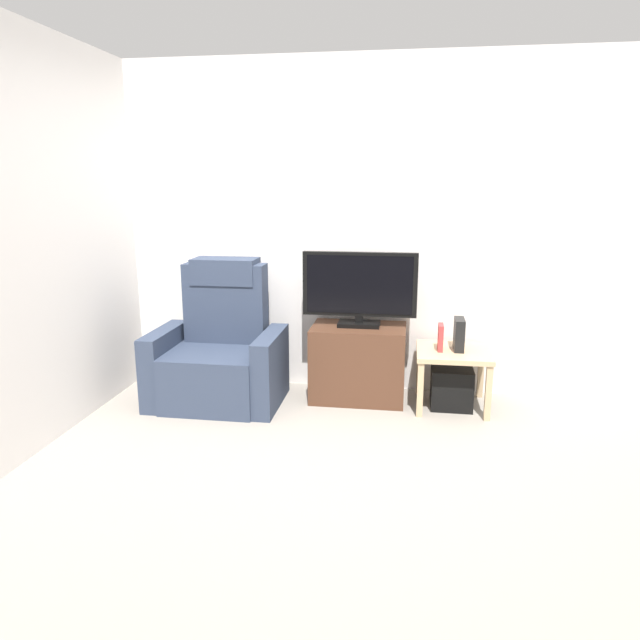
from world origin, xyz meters
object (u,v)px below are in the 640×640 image
at_px(tv_stand, 358,362).
at_px(television, 360,287).
at_px(book_upright, 441,337).
at_px(recliner_armchair, 220,353).
at_px(game_console, 459,334).
at_px(side_table, 453,359).
at_px(subwoofer_box, 451,387).

relative_size(tv_stand, television, 0.83).
bearing_deg(book_upright, recliner_armchair, -176.73).
relative_size(tv_stand, game_console, 3.03).
bearing_deg(book_upright, side_table, 11.31).
distance_m(television, recliner_armchair, 1.19).
height_order(recliner_armchair, side_table, recliner_armchair).
xyz_separation_m(side_table, subwoofer_box, (-0.00, -0.00, -0.22)).
xyz_separation_m(tv_stand, book_upright, (0.61, -0.09, 0.25)).
bearing_deg(subwoofer_box, book_upright, -168.69).
relative_size(television, game_console, 3.66).
relative_size(recliner_armchair, book_upright, 5.51).
relative_size(recliner_armchair, side_table, 2.00).
bearing_deg(subwoofer_box, television, 173.11).
bearing_deg(television, game_console, -5.81).
distance_m(television, side_table, 0.88).
distance_m(subwoofer_box, game_console, 0.41).
distance_m(television, game_console, 0.82).
bearing_deg(side_table, recliner_armchair, -176.27).
bearing_deg(tv_stand, game_console, -4.38).
height_order(tv_stand, side_table, tv_stand).
xyz_separation_m(tv_stand, television, (0.00, 0.02, 0.59)).
bearing_deg(side_table, tv_stand, 174.61).
height_order(recliner_armchair, book_upright, recliner_armchair).
distance_m(side_table, subwoofer_box, 0.22).
relative_size(tv_stand, recliner_armchair, 0.67).
height_order(television, book_upright, television).
bearing_deg(subwoofer_box, tv_stand, 174.61).
distance_m(recliner_armchair, subwoofer_box, 1.79).
height_order(tv_stand, game_console, game_console).
bearing_deg(television, tv_stand, -90.00).
bearing_deg(television, recliner_armchair, -169.20).
distance_m(side_table, game_console, 0.19).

